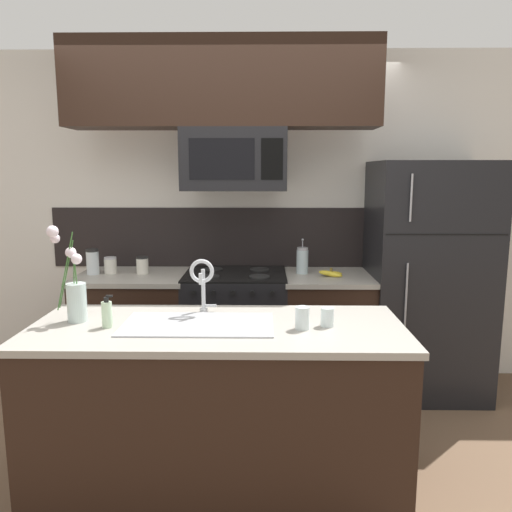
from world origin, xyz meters
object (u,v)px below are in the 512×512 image
object	(u,v)px
storage_jar_tall	(93,262)
flower_vase	(74,293)
storage_jar_short	(142,265)
dish_soap_bottle	(107,314)
storage_jar_medium	(110,265)
drinking_glass	(302,318)
spare_glass	(327,317)
microwave	(234,160)
refrigerator	(426,279)
banana_bunch	(331,274)
sink_faucet	(202,278)
stove_range	(236,332)
french_press	(302,260)

from	to	relation	value
storage_jar_tall	flower_vase	world-z (taller)	flower_vase
storage_jar_short	dish_soap_bottle	bearing A→B (deg)	-83.84
storage_jar_medium	drinking_glass	distance (m)	1.91
drinking_glass	flower_vase	bearing A→B (deg)	174.41
storage_jar_short	spare_glass	bearing A→B (deg)	-46.07
microwave	storage_jar_tall	distance (m)	1.32
refrigerator	banana_bunch	xyz separation A→B (m)	(-0.73, -0.08, 0.06)
banana_bunch	sink_faucet	xyz separation A→B (m)	(-0.83, -0.99, 0.18)
stove_range	sink_faucet	size ratio (longest dim) A/B	3.04
microwave	drinking_glass	world-z (taller)	microwave
sink_faucet	dish_soap_bottle	xyz separation A→B (m)	(-0.45, -0.24, -0.13)
storage_jar_short	refrigerator	bearing A→B (deg)	-0.22
stove_range	sink_faucet	distance (m)	1.24
refrigerator	drinking_glass	size ratio (longest dim) A/B	15.52
storage_jar_short	banana_bunch	bearing A→B (deg)	-3.55
stove_range	refrigerator	xyz separation A→B (m)	(1.44, 0.02, 0.41)
microwave	drinking_glass	bearing A→B (deg)	-72.62
dish_soap_bottle	drinking_glass	xyz separation A→B (m)	(0.97, -0.01, -0.01)
storage_jar_medium	sink_faucet	bearing A→B (deg)	-52.34
spare_glass	microwave	bearing A→B (deg)	113.25
stove_range	dish_soap_bottle	bearing A→B (deg)	-113.59
flower_vase	sink_faucet	bearing A→B (deg)	12.66
microwave	sink_faucet	size ratio (longest dim) A/B	2.43
spare_glass	dish_soap_bottle	bearing A→B (deg)	-178.18
stove_range	spare_glass	distance (m)	1.45
refrigerator	dish_soap_bottle	xyz separation A→B (m)	(-2.00, -1.31, 0.10)
dish_soap_bottle	banana_bunch	bearing A→B (deg)	44.04
refrigerator	storage_jar_short	world-z (taller)	refrigerator
banana_bunch	sink_faucet	distance (m)	1.30
drinking_glass	refrigerator	bearing A→B (deg)	52.03
stove_range	storage_jar_tall	xyz separation A→B (m)	(-1.08, 0.00, 0.54)
refrigerator	banana_bunch	bearing A→B (deg)	-173.74
sink_faucet	flower_vase	world-z (taller)	flower_vase
storage_jar_medium	spare_glass	bearing A→B (deg)	-41.01
microwave	storage_jar_short	size ratio (longest dim) A/B	5.69
storage_jar_tall	sink_faucet	size ratio (longest dim) A/B	0.63
stove_range	storage_jar_tall	bearing A→B (deg)	179.79
storage_jar_short	french_press	xyz separation A→B (m)	(1.22, 0.03, 0.03)
storage_jar_short	microwave	bearing A→B (deg)	-3.97
microwave	flower_vase	distance (m)	1.56
refrigerator	dish_soap_bottle	bearing A→B (deg)	-146.75
stove_range	storage_jar_short	xyz separation A→B (m)	(-0.71, 0.03, 0.51)
stove_range	dish_soap_bottle	distance (m)	1.50
storage_jar_medium	refrigerator	bearing A→B (deg)	-0.28
storage_jar_tall	dish_soap_bottle	xyz separation A→B (m)	(0.51, -1.30, -0.03)
microwave	french_press	world-z (taller)	microwave
flower_vase	microwave	bearing A→B (deg)	57.02
banana_bunch	spare_glass	xyz separation A→B (m)	(-0.18, -1.20, 0.03)
microwave	storage_jar_medium	bearing A→B (deg)	176.83
storage_jar_medium	spare_glass	size ratio (longest dim) A/B	1.31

